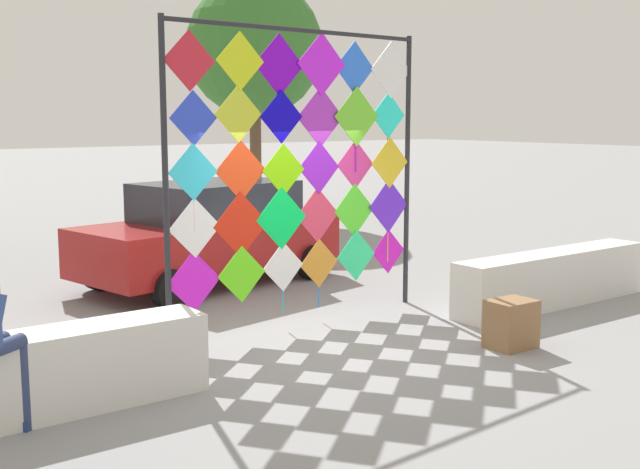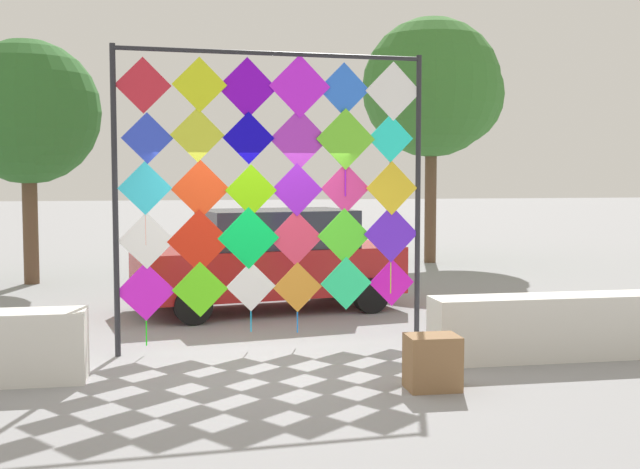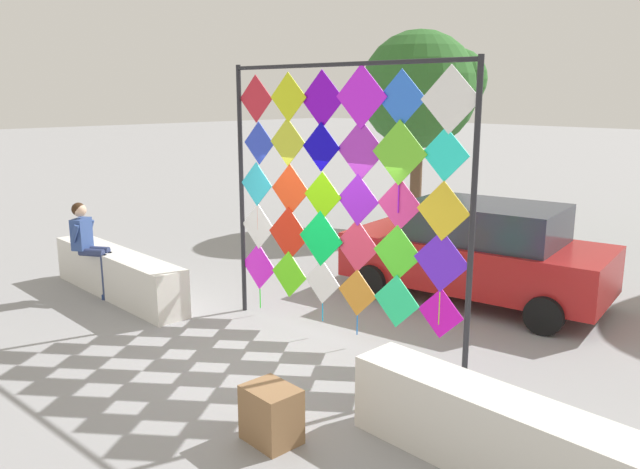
{
  "view_description": "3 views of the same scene",
  "coord_description": "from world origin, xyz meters",
  "views": [
    {
      "loc": [
        -5.71,
        -7.48,
        2.7
      ],
      "look_at": [
        0.23,
        0.5,
        1.23
      ],
      "focal_mm": 45.56,
      "sensor_mm": 36.0,
      "label": 1
    },
    {
      "loc": [
        -1.1,
        -9.4,
        2.24
      ],
      "look_at": [
        0.76,
        0.48,
        1.49
      ],
      "focal_mm": 45.86,
      "sensor_mm": 36.0,
      "label": 2
    },
    {
      "loc": [
        6.02,
        -5.04,
        3.38
      ],
      "look_at": [
        0.08,
        0.71,
        1.53
      ],
      "focal_mm": 35.49,
      "sensor_mm": 36.0,
      "label": 3
    }
  ],
  "objects": [
    {
      "name": "ground",
      "position": [
        0.0,
        0.0,
        0.0
      ],
      "size": [
        120.0,
        120.0,
        0.0
      ],
      "primitive_type": "plane",
      "color": "gray"
    },
    {
      "name": "plaza_ledge_right",
      "position": [
        3.77,
        -0.34,
        0.39
      ],
      "size": [
        3.59,
        0.56,
        0.77
      ],
      "primitive_type": "cube",
      "color": "silver",
      "rests_on": "ground"
    },
    {
      "name": "kite_display_rack",
      "position": [
        0.26,
        0.91,
        2.17
      ],
      "size": [
        3.98,
        0.35,
        3.79
      ],
      "color": "#232328",
      "rests_on": "ground"
    },
    {
      "name": "parked_car",
      "position": [
        0.57,
        3.87,
        0.83
      ],
      "size": [
        4.49,
        2.62,
        1.64
      ],
      "color": "maroon",
      "rests_on": "ground"
    },
    {
      "name": "cardboard_box_small",
      "position": [
        1.59,
        -1.42,
        0.28
      ],
      "size": [
        0.55,
        0.43,
        0.57
      ],
      "primitive_type": "cube",
      "rotation": [
        0.0,
        0.0,
        -0.03
      ],
      "color": "olive",
      "rests_on": "ground"
    },
    {
      "name": "tree_palm_like",
      "position": [
        -3.7,
        7.91,
        3.4
      ],
      "size": [
        2.9,
        2.9,
        4.92
      ],
      "color": "brown",
      "rests_on": "ground"
    },
    {
      "name": "tree_far_right",
      "position": [
        5.69,
        10.45,
        4.33
      ],
      "size": [
        3.88,
        3.8,
        6.1
      ],
      "color": "brown",
      "rests_on": "ground"
    }
  ]
}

